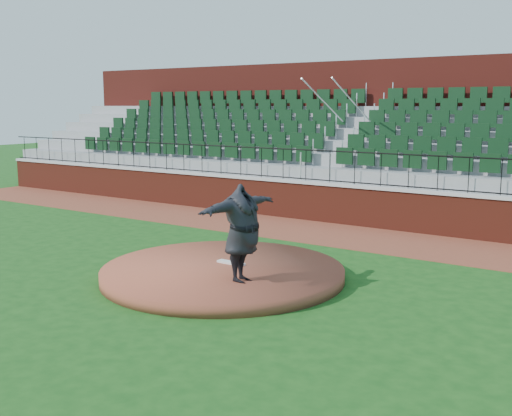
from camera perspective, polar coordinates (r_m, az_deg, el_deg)
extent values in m
plane|color=#154513|center=(13.94, -3.48, -6.12)|extent=(90.00, 90.00, 0.00)
cube|color=brown|center=(18.39, 6.83, -2.32)|extent=(34.00, 3.20, 0.01)
cube|color=maroon|center=(19.69, 9.00, 0.17)|extent=(34.00, 0.35, 1.20)
cube|color=#B7B7B7|center=(19.60, 9.05, 2.05)|extent=(34.00, 0.45, 0.10)
cube|color=maroon|center=(24.58, 14.66, 6.85)|extent=(34.00, 0.50, 5.50)
cylinder|color=brown|center=(13.60, -3.06, -5.97)|extent=(5.29, 5.29, 0.25)
cube|color=silver|center=(13.82, -2.32, -5.07)|extent=(0.70, 0.20, 0.05)
imported|color=black|center=(12.25, -1.29, -2.34)|extent=(0.68, 2.43, 1.97)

